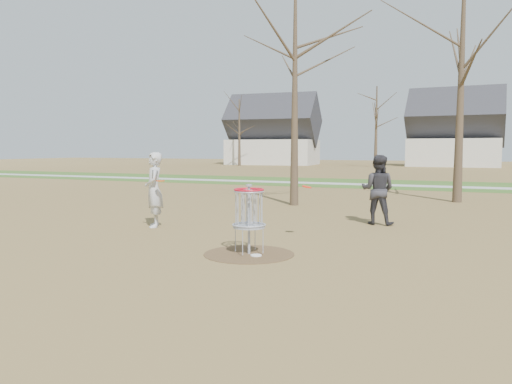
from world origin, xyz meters
TOP-DOWN VIEW (x-y plane):
  - ground at (0.00, 0.00)m, footprint 160.00×160.00m
  - green_band at (0.00, 21.00)m, footprint 160.00×8.00m
  - footpath at (0.00, 20.00)m, footprint 160.00×1.50m
  - dirt_circle at (0.00, 0.00)m, footprint 1.80×1.80m
  - player_standing at (-3.72, 2.13)m, footprint 0.81×0.87m
  - player_throwing at (1.64, 4.97)m, footprint 0.97×0.77m
  - disc_grounded at (0.21, -0.13)m, footprint 0.22×0.22m
  - discs_in_play at (-1.31, 1.96)m, footprint 4.09×0.41m
  - disc_golf_basket at (0.00, 0.00)m, footprint 0.64×0.64m
  - bare_trees at (1.78, 35.79)m, footprint 52.62×44.98m
  - houses_row at (4.32, 52.56)m, footprint 56.51×10.01m

SIDE VIEW (x-z plane):
  - ground at x=0.00m, z-range 0.00..0.00m
  - green_band at x=0.00m, z-range 0.00..0.01m
  - dirt_circle at x=0.00m, z-range 0.00..0.01m
  - footpath at x=0.00m, z-range 0.01..0.02m
  - disc_grounded at x=0.21m, z-range 0.01..0.03m
  - disc_golf_basket at x=0.00m, z-range 0.24..1.59m
  - player_throwing at x=1.64m, z-range 0.00..1.92m
  - player_standing at x=-3.72m, z-range 0.00..1.99m
  - discs_in_play at x=-1.31m, z-range 1.19..1.28m
  - houses_row at x=4.32m, z-range -0.11..7.15m
  - bare_trees at x=1.78m, z-range 0.85..9.85m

